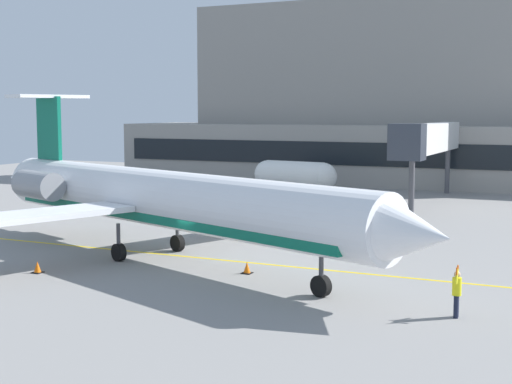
% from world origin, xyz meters
% --- Properties ---
extents(ground, '(120.00, 120.00, 0.11)m').
position_xyz_m(ground, '(0.00, 0.00, -0.05)').
color(ground, gray).
extents(terminal_building, '(72.50, 12.60, 19.29)m').
position_xyz_m(terminal_building, '(-0.26, 47.00, 7.60)').
color(terminal_building, gray).
rests_on(terminal_building, ground).
extents(jet_bridge_west, '(2.40, 18.36, 6.66)m').
position_xyz_m(jet_bridge_west, '(3.93, 30.10, 5.27)').
color(jet_bridge_west, silver).
rests_on(jet_bridge_west, ground).
extents(regional_jet, '(32.18, 24.11, 8.55)m').
position_xyz_m(regional_jet, '(-3.86, 1.62, 3.10)').
color(regional_jet, white).
rests_on(regional_jet, ground).
extents(baggage_tug, '(4.30, 2.83, 1.95)m').
position_xyz_m(baggage_tug, '(-6.02, 15.41, 0.90)').
color(baggage_tug, '#E5B20C').
rests_on(baggage_tug, ground).
extents(pushback_tractor, '(4.19, 2.39, 2.02)m').
position_xyz_m(pushback_tractor, '(-1.49, 14.40, 0.93)').
color(pushback_tractor, silver).
rests_on(pushback_tractor, ground).
extents(fuel_tank, '(8.42, 3.43, 2.94)m').
position_xyz_m(fuel_tank, '(-8.98, 33.00, 1.62)').
color(fuel_tank, white).
rests_on(fuel_tank, ground).
extents(marshaller, '(0.34, 0.83, 1.92)m').
position_xyz_m(marshaller, '(12.05, -3.08, 0.98)').
color(marshaller, '#191E33').
rests_on(marshaller, ground).
extents(safety_cone_alpha, '(0.47, 0.47, 0.55)m').
position_xyz_m(safety_cone_alpha, '(1.85, 0.32, 0.25)').
color(safety_cone_alpha, orange).
rests_on(safety_cone_alpha, ground).
extents(safety_cone_bravo, '(0.47, 0.47, 0.55)m').
position_xyz_m(safety_cone_bravo, '(-7.14, -3.74, 0.25)').
color(safety_cone_bravo, orange).
rests_on(safety_cone_bravo, ground).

